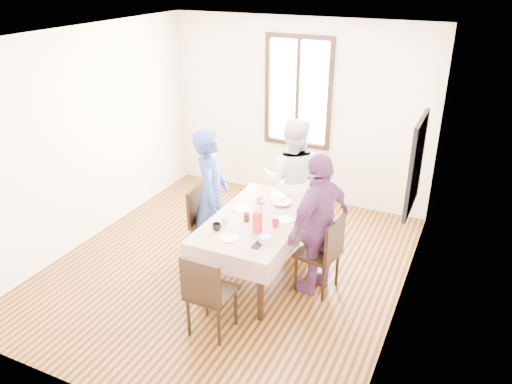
{
  "coord_description": "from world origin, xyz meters",
  "views": [
    {
      "loc": [
        2.5,
        -4.56,
        3.38
      ],
      "look_at": [
        0.4,
        -0.07,
        1.1
      ],
      "focal_mm": 35.31,
      "sensor_mm": 36.0,
      "label": 1
    }
  ],
  "objects_px": {
    "dining_table": "(258,247)",
    "chair_left": "(211,224)",
    "person_far": "(292,179)",
    "person_right": "(318,224)",
    "chair_far": "(292,204)",
    "chair_near": "(212,292)",
    "person_left": "(211,196)",
    "chair_right": "(318,253)"
  },
  "relations": [
    {
      "from": "dining_table",
      "to": "chair_far",
      "type": "distance_m",
      "value": 1.07
    },
    {
      "from": "chair_near",
      "to": "person_left",
      "type": "distance_m",
      "value": 1.45
    },
    {
      "from": "chair_right",
      "to": "person_right",
      "type": "distance_m",
      "value": 0.36
    },
    {
      "from": "chair_far",
      "to": "chair_near",
      "type": "height_order",
      "value": "same"
    },
    {
      "from": "chair_right",
      "to": "person_left",
      "type": "bearing_deg",
      "value": 95.09
    },
    {
      "from": "chair_near",
      "to": "person_left",
      "type": "bearing_deg",
      "value": 119.92
    },
    {
      "from": "chair_left",
      "to": "person_left",
      "type": "bearing_deg",
      "value": 84.29
    },
    {
      "from": "chair_near",
      "to": "person_right",
      "type": "xyz_separation_m",
      "value": [
        0.69,
        1.12,
        0.36
      ]
    },
    {
      "from": "person_far",
      "to": "chair_far",
      "type": "bearing_deg",
      "value": -102.66
    },
    {
      "from": "chair_right",
      "to": "chair_far",
      "type": "relative_size",
      "value": 1.0
    },
    {
      "from": "person_left",
      "to": "person_right",
      "type": "relative_size",
      "value": 1.03
    },
    {
      "from": "dining_table",
      "to": "chair_far",
      "type": "bearing_deg",
      "value": 90.0
    },
    {
      "from": "dining_table",
      "to": "chair_right",
      "type": "distance_m",
      "value": 0.71
    },
    {
      "from": "chair_left",
      "to": "person_left",
      "type": "distance_m",
      "value": 0.38
    },
    {
      "from": "chair_near",
      "to": "chair_right",
      "type": "bearing_deg",
      "value": 58.36
    },
    {
      "from": "chair_right",
      "to": "person_far",
      "type": "distance_m",
      "value": 1.28
    },
    {
      "from": "chair_left",
      "to": "chair_near",
      "type": "bearing_deg",
      "value": 24.35
    },
    {
      "from": "chair_left",
      "to": "chair_far",
      "type": "bearing_deg",
      "value": 137.01
    },
    {
      "from": "chair_left",
      "to": "chair_near",
      "type": "xyz_separation_m",
      "value": [
        0.7,
        -1.22,
        0.0
      ]
    },
    {
      "from": "chair_far",
      "to": "person_far",
      "type": "distance_m",
      "value": 0.37
    },
    {
      "from": "chair_left",
      "to": "person_left",
      "type": "height_order",
      "value": "person_left"
    },
    {
      "from": "person_far",
      "to": "person_right",
      "type": "bearing_deg",
      "value": 111.7
    },
    {
      "from": "chair_near",
      "to": "person_left",
      "type": "height_order",
      "value": "person_left"
    },
    {
      "from": "dining_table",
      "to": "chair_near",
      "type": "distance_m",
      "value": 1.07
    },
    {
      "from": "dining_table",
      "to": "chair_left",
      "type": "relative_size",
      "value": 1.71
    },
    {
      "from": "chair_near",
      "to": "chair_far",
      "type": "bearing_deg",
      "value": 90.53
    },
    {
      "from": "person_left",
      "to": "chair_right",
      "type": "bearing_deg",
      "value": -115.48
    },
    {
      "from": "dining_table",
      "to": "chair_right",
      "type": "xyz_separation_m",
      "value": [
        0.7,
        0.05,
        0.08
      ]
    },
    {
      "from": "dining_table",
      "to": "chair_left",
      "type": "height_order",
      "value": "chair_left"
    },
    {
      "from": "chair_right",
      "to": "person_right",
      "type": "relative_size",
      "value": 0.56
    },
    {
      "from": "chair_right",
      "to": "person_far",
      "type": "height_order",
      "value": "person_far"
    },
    {
      "from": "dining_table",
      "to": "chair_right",
      "type": "height_order",
      "value": "chair_right"
    },
    {
      "from": "chair_right",
      "to": "person_left",
      "type": "distance_m",
      "value": 1.44
    },
    {
      "from": "chair_far",
      "to": "person_left",
      "type": "height_order",
      "value": "person_left"
    },
    {
      "from": "chair_far",
      "to": "person_right",
      "type": "height_order",
      "value": "person_right"
    },
    {
      "from": "chair_left",
      "to": "person_far",
      "type": "xyz_separation_m",
      "value": [
        0.7,
        0.91,
        0.37
      ]
    },
    {
      "from": "person_left",
      "to": "person_far",
      "type": "bearing_deg",
      "value": -58.6
    },
    {
      "from": "chair_near",
      "to": "person_far",
      "type": "relative_size",
      "value": 0.55
    },
    {
      "from": "chair_right",
      "to": "chair_near",
      "type": "height_order",
      "value": "same"
    },
    {
      "from": "chair_right",
      "to": "chair_far",
      "type": "distance_m",
      "value": 1.24
    },
    {
      "from": "chair_far",
      "to": "person_right",
      "type": "relative_size",
      "value": 0.56
    },
    {
      "from": "chair_right",
      "to": "chair_near",
      "type": "bearing_deg",
      "value": 156.93
    }
  ]
}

